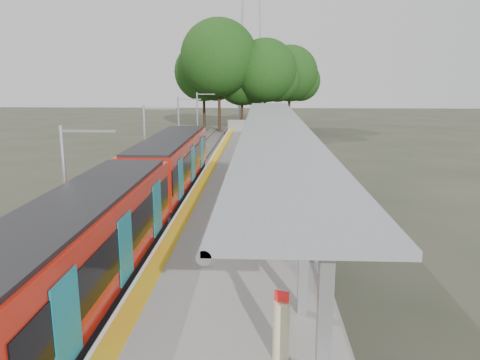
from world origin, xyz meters
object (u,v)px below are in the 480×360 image
object	(u,v)px
litter_bin	(297,218)
bench_near	(303,215)
info_pillar_near	(281,330)
info_pillar_far	(259,175)
train	(140,192)
bench_far	(275,160)
bench_mid	(298,198)

from	to	relation	value
litter_bin	bench_near	bearing A→B (deg)	18.49
info_pillar_near	info_pillar_far	world-z (taller)	info_pillar_far
train	info_pillar_far	xyz separation A→B (m)	(5.27, 4.74, -0.18)
bench_near	info_pillar_near	distance (m)	9.28
train	bench_far	bearing A→B (deg)	61.53
train	bench_far	distance (m)	13.37
train	litter_bin	distance (m)	7.10
bench_far	train	bearing A→B (deg)	-132.81
info_pillar_far	train	bearing A→B (deg)	-161.96
bench_near	litter_bin	size ratio (longest dim) A/B	1.81
bench_mid	bench_far	size ratio (longest dim) A/B	1.08
bench_far	info_pillar_near	world-z (taller)	info_pillar_near
train	info_pillar_far	size ratio (longest dim) A/B	13.66
info_pillar_near	info_pillar_far	distance (m)	15.55
bench_mid	litter_bin	size ratio (longest dim) A/B	1.60
bench_mid	bench_far	world-z (taller)	bench_mid
info_pillar_far	info_pillar_near	bearing A→B (deg)	-111.81
info_pillar_far	bench_near	bearing A→B (deg)	-97.82
bench_near	info_pillar_far	size ratio (longest dim) A/B	0.83
bench_mid	info_pillar_far	world-z (taller)	info_pillar_far
bench_mid	info_pillar_far	bearing A→B (deg)	102.09
bench_near	bench_mid	world-z (taller)	bench_near
bench_near	info_pillar_near	size ratio (longest dim) A/B	1.04
train	litter_bin	size ratio (longest dim) A/B	29.62
info_pillar_far	bench_far	bearing A→B (deg)	57.10
bench_near	bench_far	distance (m)	13.36
info_pillar_far	litter_bin	bearing A→B (deg)	-99.88
bench_far	litter_bin	bearing A→B (deg)	-102.17
bench_far	info_pillar_far	distance (m)	7.10
train	bench_mid	xyz separation A→B (m)	(7.11, 1.27, -0.54)
info_pillar_near	info_pillar_far	bearing A→B (deg)	110.70
info_pillar_near	bench_mid	bearing A→B (deg)	102.57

